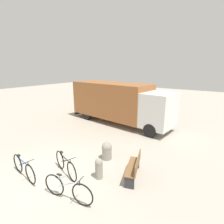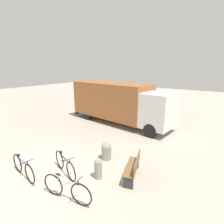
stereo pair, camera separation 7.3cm
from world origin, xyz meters
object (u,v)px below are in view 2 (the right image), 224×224
(park_bench, at_px, (134,167))
(bicycle_near, at_px, (23,168))
(delivery_truck, at_px, (119,101))
(bollard_far_bench, at_px, (106,150))
(bollard_near_bench, at_px, (98,167))
(bicycle_middle, at_px, (65,165))
(bicycle_far, at_px, (67,189))

(park_bench, xyz_separation_m, bicycle_near, (-3.43, -2.33, -0.07))
(delivery_truck, bearing_deg, bollard_far_bench, -57.21)
(park_bench, xyz_separation_m, bollard_near_bench, (-1.08, -0.77, -0.03))
(bicycle_middle, distance_m, bicycle_far, 1.44)
(park_bench, height_order, bicycle_middle, park_bench)
(bollard_near_bench, relative_size, bollard_far_bench, 1.00)
(bicycle_far, bearing_deg, bollard_far_bench, 90.31)
(bicycle_middle, relative_size, bollard_near_bench, 2.19)
(bicycle_middle, bearing_deg, bollard_far_bench, 88.25)
(bicycle_middle, height_order, bollard_far_bench, bicycle_middle)
(park_bench, relative_size, bollard_near_bench, 1.84)
(park_bench, distance_m, bollard_far_bench, 1.75)
(delivery_truck, height_order, bicycle_near, delivery_truck)
(bicycle_near, xyz_separation_m, bollard_near_bench, (2.35, 1.56, 0.04))
(bicycle_near, relative_size, bicycle_far, 1.01)
(park_bench, bearing_deg, bollard_near_bench, 107.08)
(delivery_truck, relative_size, park_bench, 5.48)
(bicycle_middle, bearing_deg, park_bench, 46.95)
(bicycle_near, xyz_separation_m, bollard_far_bench, (1.77, 2.87, 0.02))
(delivery_truck, relative_size, bicycle_near, 4.44)
(park_bench, xyz_separation_m, bicycle_middle, (-2.31, -1.30, -0.07))
(bicycle_near, distance_m, bollard_far_bench, 3.37)
(bicycle_middle, bearing_deg, delivery_truck, 122.41)
(bicycle_near, height_order, bollard_far_bench, bicycle_near)
(delivery_truck, relative_size, bollard_far_bench, 10.03)
(bollard_near_bench, bearing_deg, delivery_truck, 116.03)
(bollard_far_bench, bearing_deg, park_bench, -17.87)
(delivery_truck, xyz_separation_m, bicycle_near, (0.64, -7.68, -1.21))
(bicycle_far, relative_size, bollard_far_bench, 2.24)
(bicycle_far, distance_m, bollard_near_bench, 1.43)
(bicycle_far, xyz_separation_m, bollard_far_bench, (-0.48, 2.74, 0.02))
(bicycle_far, bearing_deg, bicycle_near, 173.70)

